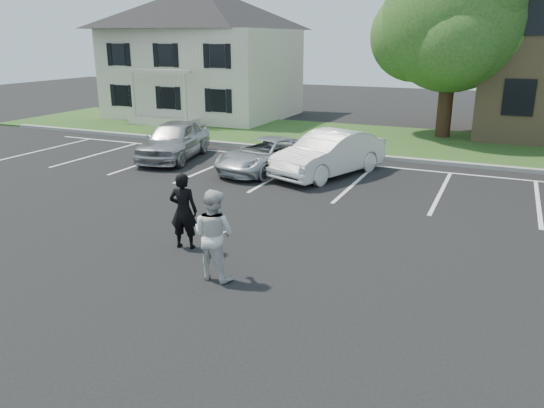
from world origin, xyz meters
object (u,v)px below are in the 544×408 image
(man_white_shirt, at_px, (214,235))
(car_silver_west, at_px, (174,140))
(man_black_suit, at_px, (184,211))
(car_white_sedan, at_px, (329,154))
(house, at_px, (204,53))
(car_silver_minivan, at_px, (266,155))
(tree, at_px, (455,23))

(man_white_shirt, bearing_deg, car_silver_west, -45.63)
(car_silver_west, bearing_deg, man_white_shirt, -64.28)
(man_black_suit, distance_m, man_white_shirt, 1.86)
(man_black_suit, xyz_separation_m, man_white_shirt, (1.46, -1.15, 0.04))
(car_silver_west, bearing_deg, man_black_suit, -66.90)
(car_silver_west, bearing_deg, car_white_sedan, -12.45)
(man_white_shirt, relative_size, car_silver_west, 0.41)
(house, xyz_separation_m, man_white_shirt, (12.35, -20.41, -2.89))
(man_white_shirt, bearing_deg, car_silver_minivan, -65.56)
(man_black_suit, xyz_separation_m, car_silver_minivan, (-1.37, 7.59, -0.29))
(tree, distance_m, man_white_shirt, 19.21)
(man_white_shirt, distance_m, car_silver_minivan, 9.19)
(car_white_sedan, bearing_deg, tree, 93.75)
(tree, bearing_deg, car_silver_minivan, -117.84)
(house, height_order, man_white_shirt, house)
(house, height_order, car_silver_west, house)
(house, distance_m, man_white_shirt, 24.03)
(man_white_shirt, relative_size, car_white_sedan, 0.40)
(house, distance_m, tree, 14.90)
(house, xyz_separation_m, man_black_suit, (10.90, -19.26, -2.93))
(tree, height_order, man_white_shirt, tree)
(car_silver_minivan, bearing_deg, car_white_sedan, 21.98)
(tree, height_order, car_silver_west, tree)
(man_black_suit, distance_m, car_white_sedan, 7.97)
(car_silver_west, height_order, car_silver_minivan, car_silver_west)
(tree, relative_size, man_white_shirt, 4.70)
(car_white_sedan, bearing_deg, man_black_suit, -76.07)
(man_white_shirt, height_order, car_silver_west, man_white_shirt)
(man_black_suit, xyz_separation_m, car_silver_west, (-5.62, 7.95, -0.12))
(man_white_shirt, distance_m, car_silver_west, 11.52)
(man_white_shirt, xyz_separation_m, car_white_sedan, (-0.53, 9.06, -0.16))
(tree, relative_size, car_white_sedan, 1.86)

